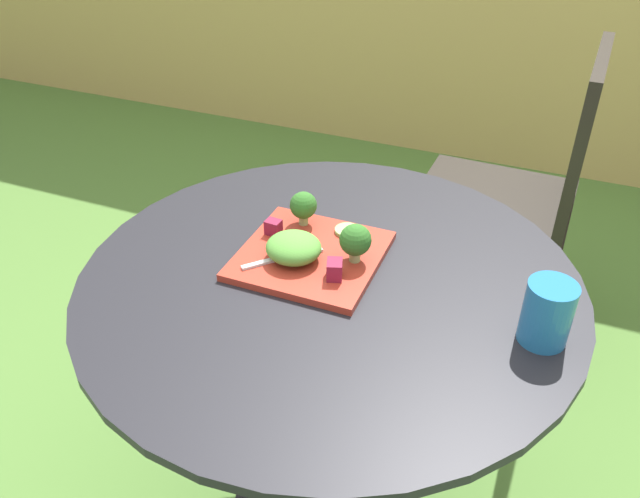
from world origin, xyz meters
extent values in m
cylinder|color=black|center=(0.00, 0.00, 0.70)|extent=(0.90, 0.90, 0.02)
cylinder|color=black|center=(0.00, 0.00, 0.36)|extent=(0.06, 0.06, 0.65)
cube|color=black|center=(0.18, 0.85, 0.43)|extent=(0.45, 0.45, 0.03)
cube|color=black|center=(0.38, 0.84, 0.68)|extent=(0.04, 0.42, 0.45)
cylinder|color=black|center=(0.00, 1.04, 0.22)|extent=(0.02, 0.02, 0.43)
cylinder|color=black|center=(-0.01, 0.68, 0.22)|extent=(0.02, 0.02, 0.43)
cylinder|color=black|center=(0.36, 1.02, 0.22)|extent=(0.02, 0.02, 0.43)
cylinder|color=black|center=(0.35, 0.67, 0.22)|extent=(0.02, 0.02, 0.43)
cube|color=#AD3323|center=(-0.05, 0.04, 0.71)|extent=(0.25, 0.25, 0.01)
cylinder|color=#236BA8|center=(0.37, -0.03, 0.76)|extent=(0.08, 0.08, 0.11)
cylinder|color=#1E5B8F|center=(0.37, -0.03, 0.74)|extent=(0.07, 0.07, 0.07)
cube|color=silver|center=(-0.11, -0.02, 0.72)|extent=(0.08, 0.09, 0.00)
cube|color=silver|center=(-0.06, 0.04, 0.72)|extent=(0.05, 0.05, 0.00)
ellipsoid|color=#519338|center=(-0.07, 0.01, 0.75)|extent=(0.10, 0.10, 0.05)
cylinder|color=#99B770|center=(0.03, 0.04, 0.73)|extent=(0.02, 0.02, 0.02)
sphere|color=#2D6623|center=(0.03, 0.04, 0.77)|extent=(0.06, 0.06, 0.06)
cylinder|color=#99B770|center=(-0.10, 0.12, 0.73)|extent=(0.02, 0.02, 0.02)
sphere|color=#2D6623|center=(-0.10, 0.12, 0.76)|extent=(0.05, 0.05, 0.05)
cylinder|color=#8EB766|center=(-0.01, 0.13, 0.73)|extent=(0.05, 0.05, 0.01)
cube|color=maroon|center=(0.02, -0.02, 0.74)|extent=(0.04, 0.04, 0.03)
cube|color=maroon|center=(-0.14, 0.07, 0.74)|extent=(0.03, 0.03, 0.03)
camera|label=1|loc=(0.33, -0.85, 1.40)|focal=36.17mm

